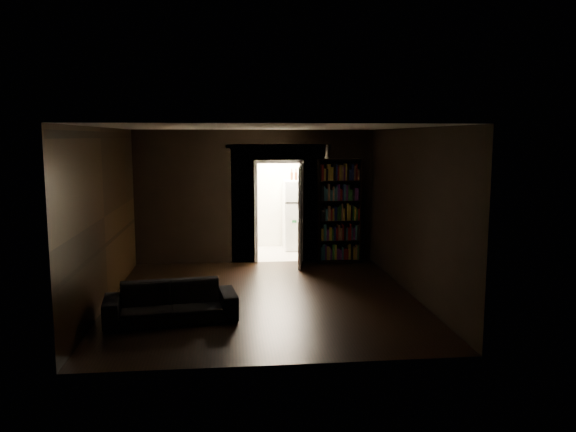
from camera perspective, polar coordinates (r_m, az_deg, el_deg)
name	(u,v)px	position (r m, az deg, el deg)	size (l,w,h in m)	color
ground	(263,298)	(9.38, -2.51, -8.37)	(5.50, 5.50, 0.00)	black
room_walls	(259,191)	(10.12, -2.99, 2.54)	(5.02, 5.61, 2.84)	black
kitchen_alcove	(275,200)	(12.98, -1.38, 1.67)	(2.20, 1.80, 2.60)	#BBB1A3
sofa	(171,296)	(8.38, -11.81, -7.98)	(1.88, 0.81, 0.72)	black
bookshelf	(339,211)	(11.86, 5.16, 0.50)	(0.90, 0.32, 2.20)	black
refrigerator	(299,215)	(13.27, 1.15, 0.14)	(0.74, 0.68, 1.65)	white
door	(300,217)	(11.50, 1.24, -0.08)	(0.85, 0.05, 2.05)	white
figurine	(327,152)	(11.79, 3.97, 6.52)	(0.09, 0.09, 0.28)	white
bottles	(302,174)	(13.08, 1.47, 4.24)	(0.66, 0.08, 0.27)	black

